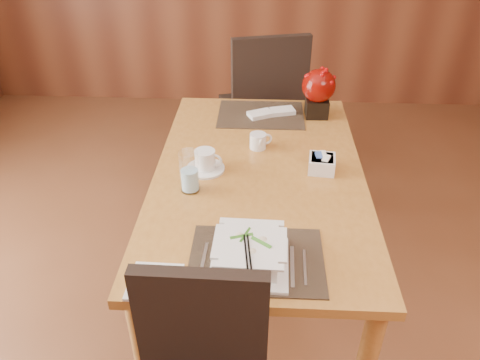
{
  "coord_description": "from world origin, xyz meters",
  "views": [
    {
      "loc": [
        0.0,
        -1.1,
        1.85
      ],
      "look_at": [
        -0.07,
        0.35,
        0.87
      ],
      "focal_mm": 35.0,
      "sensor_mm": 36.0,
      "label": 1
    }
  ],
  "objects_px": {
    "coffee_cup": "(205,162)",
    "far_chair": "(264,102)",
    "soup_setting": "(250,254)",
    "dining_table": "(259,190)",
    "berry_decor": "(318,90)",
    "water_glass": "(189,172)",
    "bread_plate": "(155,282)",
    "creamer_jug": "(258,141)",
    "sugar_caddy": "(322,164)"
  },
  "relations": [
    {
      "from": "coffee_cup",
      "to": "far_chair",
      "type": "bearing_deg",
      "value": 76.66
    },
    {
      "from": "soup_setting",
      "to": "far_chair",
      "type": "xyz_separation_m",
      "value": [
        0.04,
        1.64,
        -0.21
      ]
    },
    {
      "from": "dining_table",
      "to": "berry_decor",
      "type": "bearing_deg",
      "value": 62.45
    },
    {
      "from": "dining_table",
      "to": "soup_setting",
      "type": "height_order",
      "value": "soup_setting"
    },
    {
      "from": "water_glass",
      "to": "dining_table",
      "type": "bearing_deg",
      "value": 29.13
    },
    {
      "from": "soup_setting",
      "to": "bread_plate",
      "type": "distance_m",
      "value": 0.31
    },
    {
      "from": "soup_setting",
      "to": "berry_decor",
      "type": "distance_m",
      "value": 1.18
    },
    {
      "from": "water_glass",
      "to": "far_chair",
      "type": "height_order",
      "value": "far_chair"
    },
    {
      "from": "dining_table",
      "to": "creamer_jug",
      "type": "bearing_deg",
      "value": 92.72
    },
    {
      "from": "soup_setting",
      "to": "creamer_jug",
      "type": "bearing_deg",
      "value": 90.7
    },
    {
      "from": "water_glass",
      "to": "berry_decor",
      "type": "bearing_deg",
      "value": 51.43
    },
    {
      "from": "water_glass",
      "to": "creamer_jug",
      "type": "bearing_deg",
      "value": 53.2
    },
    {
      "from": "soup_setting",
      "to": "water_glass",
      "type": "xyz_separation_m",
      "value": [
        -0.25,
        0.42,
        0.04
      ]
    },
    {
      "from": "dining_table",
      "to": "sugar_caddy",
      "type": "bearing_deg",
      "value": 4.38
    },
    {
      "from": "coffee_cup",
      "to": "water_glass",
      "type": "bearing_deg",
      "value": -105.62
    },
    {
      "from": "soup_setting",
      "to": "water_glass",
      "type": "relative_size",
      "value": 1.46
    },
    {
      "from": "dining_table",
      "to": "bread_plate",
      "type": "distance_m",
      "value": 0.75
    },
    {
      "from": "creamer_jug",
      "to": "bread_plate",
      "type": "xyz_separation_m",
      "value": [
        -0.31,
        -0.87,
        -0.03
      ]
    },
    {
      "from": "coffee_cup",
      "to": "water_glass",
      "type": "height_order",
      "value": "water_glass"
    },
    {
      "from": "soup_setting",
      "to": "sugar_caddy",
      "type": "bearing_deg",
      "value": 65.68
    },
    {
      "from": "far_chair",
      "to": "creamer_jug",
      "type": "bearing_deg",
      "value": 73.86
    },
    {
      "from": "soup_setting",
      "to": "far_chair",
      "type": "bearing_deg",
      "value": 90.17
    },
    {
      "from": "berry_decor",
      "to": "soup_setting",
      "type": "bearing_deg",
      "value": -105.44
    },
    {
      "from": "berry_decor",
      "to": "bread_plate",
      "type": "distance_m",
      "value": 1.38
    },
    {
      "from": "dining_table",
      "to": "coffee_cup",
      "type": "height_order",
      "value": "coffee_cup"
    },
    {
      "from": "soup_setting",
      "to": "creamer_jug",
      "type": "height_order",
      "value": "soup_setting"
    },
    {
      "from": "soup_setting",
      "to": "bread_plate",
      "type": "xyz_separation_m",
      "value": [
        -0.3,
        -0.09,
        -0.05
      ]
    },
    {
      "from": "dining_table",
      "to": "bread_plate",
      "type": "height_order",
      "value": "bread_plate"
    },
    {
      "from": "water_glass",
      "to": "coffee_cup",
      "type": "bearing_deg",
      "value": 74.38
    },
    {
      "from": "water_glass",
      "to": "bread_plate",
      "type": "bearing_deg",
      "value": -94.74
    },
    {
      "from": "sugar_caddy",
      "to": "bread_plate",
      "type": "distance_m",
      "value": 0.91
    },
    {
      "from": "sugar_caddy",
      "to": "creamer_jug",
      "type": "bearing_deg",
      "value": 146.72
    },
    {
      "from": "bread_plate",
      "to": "far_chair",
      "type": "height_order",
      "value": "far_chair"
    },
    {
      "from": "coffee_cup",
      "to": "berry_decor",
      "type": "relative_size",
      "value": 0.65
    },
    {
      "from": "berry_decor",
      "to": "bread_plate",
      "type": "bearing_deg",
      "value": -116.43
    },
    {
      "from": "coffee_cup",
      "to": "creamer_jug",
      "type": "xyz_separation_m",
      "value": [
        0.22,
        0.2,
        -0.0
      ]
    },
    {
      "from": "berry_decor",
      "to": "bread_plate",
      "type": "height_order",
      "value": "berry_decor"
    },
    {
      "from": "water_glass",
      "to": "sugar_caddy",
      "type": "height_order",
      "value": "water_glass"
    },
    {
      "from": "coffee_cup",
      "to": "dining_table",
      "type": "bearing_deg",
      "value": -0.4
    },
    {
      "from": "soup_setting",
      "to": "berry_decor",
      "type": "relative_size",
      "value": 1.03
    },
    {
      "from": "dining_table",
      "to": "berry_decor",
      "type": "height_order",
      "value": "berry_decor"
    },
    {
      "from": "bread_plate",
      "to": "coffee_cup",
      "type": "bearing_deg",
      "value": 82.68
    },
    {
      "from": "creamer_jug",
      "to": "bread_plate",
      "type": "relative_size",
      "value": 0.61
    },
    {
      "from": "dining_table",
      "to": "bread_plate",
      "type": "xyz_separation_m",
      "value": [
        -0.32,
        -0.67,
        0.1
      ]
    },
    {
      "from": "berry_decor",
      "to": "far_chair",
      "type": "bearing_deg",
      "value": 118.0
    },
    {
      "from": "sugar_caddy",
      "to": "bread_plate",
      "type": "xyz_separation_m",
      "value": [
        -0.59,
        -0.69,
        -0.03
      ]
    },
    {
      "from": "far_chair",
      "to": "dining_table",
      "type": "bearing_deg",
      "value": 74.75
    },
    {
      "from": "bread_plate",
      "to": "far_chair",
      "type": "relative_size",
      "value": 0.15
    },
    {
      "from": "far_chair",
      "to": "berry_decor",
      "type": "bearing_deg",
      "value": 103.8
    },
    {
      "from": "soup_setting",
      "to": "berry_decor",
      "type": "bearing_deg",
      "value": 76.19
    }
  ]
}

